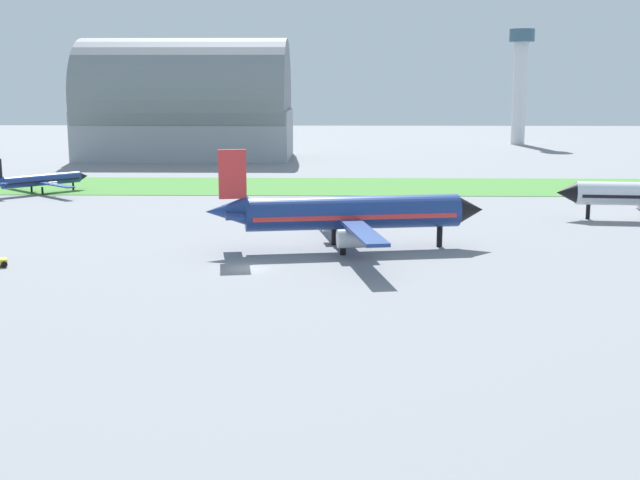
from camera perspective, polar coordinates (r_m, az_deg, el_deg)
The scene contains 6 objects.
ground_plane at distance 94.62m, azimuth -4.81°, elevation -1.93°, with size 600.00×600.00×0.00m, color gray.
grass_taxiway_strip at distance 167.41m, azimuth -2.15°, elevation 3.64°, with size 360.00×28.00×0.08m, color #478438.
airplane_taxiing_turboprop at distance 164.53m, azimuth -18.35°, elevation 3.86°, with size 17.80×16.96×6.93m.
airplane_midfield_jet at distance 104.13m, azimuth 1.88°, elevation 1.80°, with size 34.79×35.30×12.53m.
hangar_distant at distance 230.22m, azimuth -8.98°, elevation 8.73°, with size 55.14×31.44×31.44m.
control_tower at distance 284.58m, azimuth 13.33°, elevation 10.63°, with size 8.00×8.00×36.63m.
Camera 1 is at (9.99, -91.79, 20.66)m, focal length 47.55 mm.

